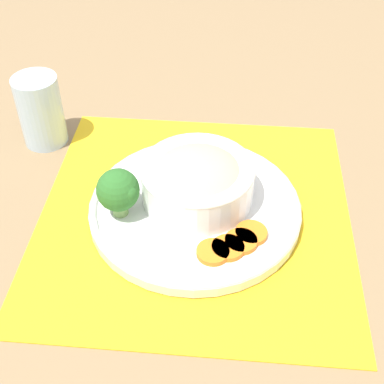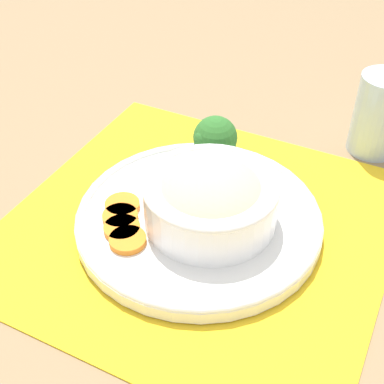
% 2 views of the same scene
% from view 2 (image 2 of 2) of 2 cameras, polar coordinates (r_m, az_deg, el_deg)
% --- Properties ---
extents(ground_plane, '(4.00, 4.00, 0.00)m').
position_cam_2_polar(ground_plane, '(0.67, 0.71, -3.68)').
color(ground_plane, '#8C704C').
extents(placemat, '(0.50, 0.51, 0.00)m').
position_cam_2_polar(placemat, '(0.67, 0.71, -3.55)').
color(placemat, yellow).
rests_on(placemat, ground_plane).
extents(plate, '(0.30, 0.30, 0.02)m').
position_cam_2_polar(plate, '(0.66, 0.72, -2.71)').
color(plate, white).
rests_on(plate, placemat).
extents(bowl, '(0.16, 0.16, 0.07)m').
position_cam_2_polar(bowl, '(0.63, 2.15, -0.46)').
color(bowl, white).
rests_on(bowl, plate).
extents(broccoli_floret, '(0.06, 0.06, 0.07)m').
position_cam_2_polar(broccoli_floret, '(0.71, 2.46, 5.72)').
color(broccoli_floret, '#759E51').
rests_on(broccoli_floret, plate).
extents(carrot_slice_near, '(0.04, 0.04, 0.01)m').
position_cam_2_polar(carrot_slice_near, '(0.67, -7.44, -1.42)').
color(carrot_slice_near, orange).
rests_on(carrot_slice_near, plate).
extents(carrot_slice_middle, '(0.04, 0.04, 0.01)m').
position_cam_2_polar(carrot_slice_middle, '(0.65, -7.66, -2.63)').
color(carrot_slice_middle, orange).
rests_on(carrot_slice_middle, plate).
extents(carrot_slice_far, '(0.04, 0.04, 0.01)m').
position_cam_2_polar(carrot_slice_far, '(0.64, -7.48, -3.89)').
color(carrot_slice_far, orange).
rests_on(carrot_slice_far, plate).
extents(carrot_slice_extra, '(0.04, 0.04, 0.01)m').
position_cam_2_polar(carrot_slice_extra, '(0.62, -6.88, -5.11)').
color(carrot_slice_extra, orange).
rests_on(carrot_slice_extra, plate).
extents(water_glass, '(0.07, 0.07, 0.12)m').
position_cam_2_polar(water_glass, '(0.82, 19.24, 7.43)').
color(water_glass, silver).
rests_on(water_glass, ground_plane).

